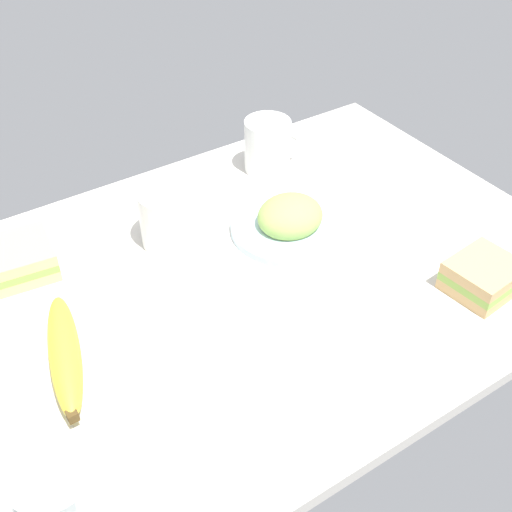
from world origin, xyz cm
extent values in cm
cube|color=beige|center=(0.00, 0.00, 1.00)|extent=(90.00, 64.00, 2.00)
cylinder|color=silver|center=(-9.60, -5.26, 2.60)|extent=(17.94, 17.94, 1.20)
ellipsoid|color=#99BF59|center=(-9.60, -5.26, 4.68)|extent=(10.13, 9.12, 5.91)
cylinder|color=white|center=(-16.50, -21.49, 6.54)|extent=(7.74, 7.74, 9.08)
cylinder|color=tan|center=(-16.50, -21.49, 10.58)|extent=(6.81, 6.81, 0.40)
cylinder|color=white|center=(-21.76, -21.64, 6.99)|extent=(1.30, 3.52, 1.20)
cylinder|color=white|center=(6.40, -12.82, 6.41)|extent=(8.99, 8.99, 8.82)
cylinder|color=brown|center=(6.40, -12.82, 10.32)|extent=(7.91, 7.91, 0.40)
cylinder|color=white|center=(2.11, -17.18, 6.85)|extent=(3.73, 3.69, 1.20)
cube|color=#DBB77A|center=(27.82, -18.40, 2.80)|extent=(11.00, 10.11, 1.60)
cube|color=#8CB24C|center=(27.82, -18.40, 4.20)|extent=(11.00, 10.11, 1.20)
cube|color=#DBB77A|center=(27.82, -18.40, 5.60)|extent=(11.00, 10.11, 1.60)
cube|color=tan|center=(-23.74, 19.71, 2.80)|extent=(9.85, 9.03, 1.60)
cube|color=#8CB24C|center=(-23.74, 19.71, 4.20)|extent=(9.85, 9.03, 1.20)
cube|color=tan|center=(-23.74, 19.71, 5.60)|extent=(9.85, 9.03, 1.60)
cylinder|color=silver|center=(36.03, 22.27, 7.50)|extent=(7.93, 7.93, 11.00)
ellipsoid|color=yellow|center=(28.38, 1.37, 3.89)|extent=(9.11, 20.29, 3.78)
cube|color=#4C3819|center=(30.98, 10.52, 3.89)|extent=(1.20, 1.20, 1.20)
cube|color=white|center=(7.70, 12.82, 2.15)|extent=(22.36, 22.36, 0.30)
camera|label=1|loc=(38.57, 58.39, 63.63)|focal=46.45mm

